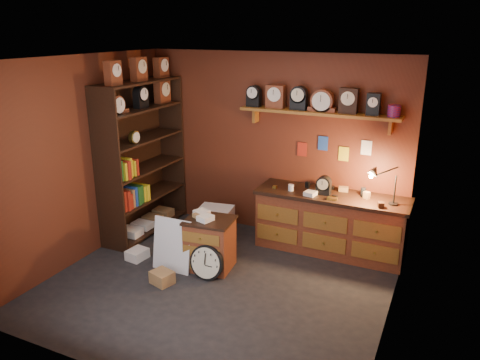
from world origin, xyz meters
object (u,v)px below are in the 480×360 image
at_px(shelving_unit, 141,152).
at_px(workbench, 331,220).
at_px(big_round_clock, 207,263).
at_px(low_cabinet, 210,241).

height_order(shelving_unit, workbench, shelving_unit).
bearing_deg(big_round_clock, low_cabinet, 109.67).
height_order(shelving_unit, low_cabinet, shelving_unit).
bearing_deg(shelving_unit, workbench, 10.02).
bearing_deg(shelving_unit, big_round_clock, -29.69).
bearing_deg(low_cabinet, shelving_unit, 150.47).
xyz_separation_m(shelving_unit, workbench, (2.80, 0.49, -0.78)).
bearing_deg(workbench, low_cabinet, -138.42).
relative_size(workbench, big_round_clock, 4.60).
xyz_separation_m(shelving_unit, low_cabinet, (1.51, -0.65, -0.88)).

